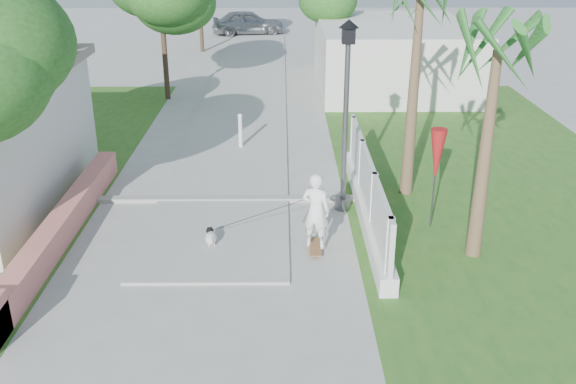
{
  "coord_description": "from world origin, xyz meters",
  "views": [
    {
      "loc": [
        1.47,
        -8.51,
        6.33
      ],
      "look_at": [
        1.58,
        3.94,
        1.1
      ],
      "focal_mm": 40.0,
      "sensor_mm": 36.0,
      "label": 1
    }
  ],
  "objects_px": {
    "skateboarder": "(280,214)",
    "parked_car": "(248,22)",
    "dog": "(211,237)",
    "bollard": "(240,130)",
    "patio_umbrella": "(437,156)",
    "street_lamp": "(346,111)"
  },
  "relations": [
    {
      "from": "street_lamp",
      "to": "dog",
      "type": "height_order",
      "value": "street_lamp"
    },
    {
      "from": "skateboarder",
      "to": "dog",
      "type": "relative_size",
      "value": 4.66
    },
    {
      "from": "patio_umbrella",
      "to": "dog",
      "type": "height_order",
      "value": "patio_umbrella"
    },
    {
      "from": "street_lamp",
      "to": "parked_car",
      "type": "height_order",
      "value": "street_lamp"
    },
    {
      "from": "bollard",
      "to": "patio_umbrella",
      "type": "distance_m",
      "value": 7.25
    },
    {
      "from": "bollard",
      "to": "dog",
      "type": "xyz_separation_m",
      "value": [
        -0.25,
        -6.37,
        -0.38
      ]
    },
    {
      "from": "skateboarder",
      "to": "parked_car",
      "type": "relative_size",
      "value": 0.58
    },
    {
      "from": "patio_umbrella",
      "to": "parked_car",
      "type": "bearing_deg",
      "value": 101.35
    },
    {
      "from": "bollard",
      "to": "skateboarder",
      "type": "distance_m",
      "value": 6.59
    },
    {
      "from": "parked_car",
      "to": "bollard",
      "type": "bearing_deg",
      "value": 173.55
    },
    {
      "from": "bollard",
      "to": "dog",
      "type": "relative_size",
      "value": 2.01
    },
    {
      "from": "dog",
      "to": "parked_car",
      "type": "height_order",
      "value": "parked_car"
    },
    {
      "from": "dog",
      "to": "street_lamp",
      "type": "bearing_deg",
      "value": 20.35
    },
    {
      "from": "street_lamp",
      "to": "skateboarder",
      "type": "bearing_deg",
      "value": -127.12
    },
    {
      "from": "bollard",
      "to": "dog",
      "type": "distance_m",
      "value": 6.39
    },
    {
      "from": "street_lamp",
      "to": "skateboarder",
      "type": "distance_m",
      "value": 2.97
    },
    {
      "from": "patio_umbrella",
      "to": "street_lamp",
      "type": "bearing_deg",
      "value": 152.24
    },
    {
      "from": "dog",
      "to": "skateboarder",
      "type": "bearing_deg",
      "value": -15.99
    },
    {
      "from": "street_lamp",
      "to": "dog",
      "type": "xyz_separation_m",
      "value": [
        -2.95,
        -1.87,
        -2.22
      ]
    },
    {
      "from": "bollard",
      "to": "parked_car",
      "type": "relative_size",
      "value": 0.25
    },
    {
      "from": "street_lamp",
      "to": "parked_car",
      "type": "relative_size",
      "value": 1.02
    },
    {
      "from": "dog",
      "to": "parked_car",
      "type": "xyz_separation_m",
      "value": [
        -0.57,
        27.91,
        0.54
      ]
    }
  ]
}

